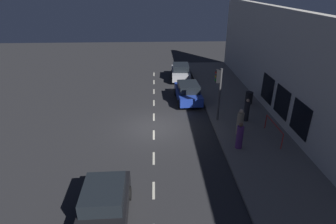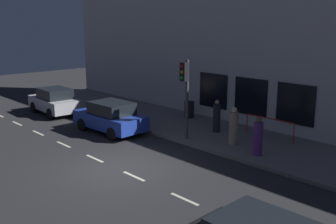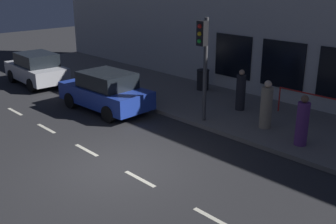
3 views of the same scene
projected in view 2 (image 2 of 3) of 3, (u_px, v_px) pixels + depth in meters
ground_plane at (118, 169)px, 15.15m from camera, size 60.00×60.00×0.00m
sidewalk at (222, 136)px, 19.29m from camera, size 4.50×32.00×0.15m
building_facade at (256, 58)px, 20.17m from camera, size 0.65×32.00×7.35m
lane_centre_line at (134, 176)px, 14.44m from camera, size 0.12×27.20×0.01m
traffic_light at (185, 86)px, 17.90m from camera, size 0.49×0.32×3.69m
parked_car_0 at (110, 117)px, 19.98m from camera, size 2.02×4.09×1.58m
parked_car_1 at (54, 101)px, 24.00m from camera, size 1.97×3.90×1.58m
pedestrian_0 at (258, 138)px, 16.12m from camera, size 0.54×0.54×1.61m
pedestrian_1 at (217, 117)px, 19.52m from camera, size 0.52×0.52×1.61m
pedestrian_2 at (234, 127)px, 17.58m from camera, size 0.41×0.41×1.69m
trash_bin at (189, 109)px, 22.47m from camera, size 0.57×0.57×0.94m
red_railing at (270, 123)px, 18.43m from camera, size 0.05×2.57×0.97m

